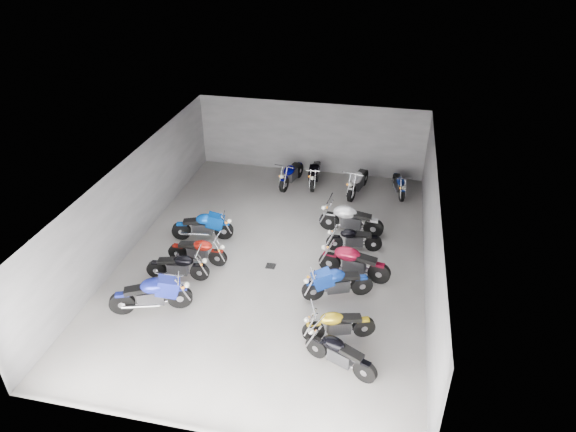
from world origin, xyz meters
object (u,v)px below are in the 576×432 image
Objects in this scene: motorcycle_back_c at (291,174)px; motorcycle_back_f at (399,184)px; motorcycle_right_a at (340,353)px; motorcycle_right_c at (337,283)px; motorcycle_left_c at (178,266)px; motorcycle_left_e at (203,226)px; motorcycle_left_b at (152,294)px; motorcycle_right_e at (353,239)px; motorcycle_back_e at (358,181)px; motorcycle_right_d at (353,262)px; motorcycle_back_d at (315,173)px; motorcycle_left_d at (198,251)px; motorcycle_right_f at (351,219)px; motorcycle_right_b at (338,324)px; drain_grate at (271,266)px.

motorcycle_back_f is at bearing -165.79° from motorcycle_back_c.
motorcycle_right_c is (-0.44, 2.81, 0.04)m from motorcycle_right_a.
motorcycle_left_e is (-0.04, 2.39, 0.04)m from motorcycle_left_c.
motorcycle_right_e is at bearing 107.28° from motorcycle_left_b.
motorcycle_back_c is 0.95× the size of motorcycle_back_e.
motorcycle_right_e is at bearing 59.75° from motorcycle_back_f.
motorcycle_right_d is 1.09× the size of motorcycle_back_d.
motorcycle_back_d is (-2.33, 10.17, 0.02)m from motorcycle_right_a.
motorcycle_left_d is 1.48m from motorcycle_left_e.
motorcycle_left_d reaches higher than motorcycle_right_e.
motorcycle_right_e is 0.85× the size of motorcycle_back_e.
motorcycle_left_d is 5.59m from motorcycle_right_f.
motorcycle_back_c reaches higher than motorcycle_left_d.
motorcycle_right_a is 0.91× the size of motorcycle_back_d.
motorcycle_right_f is (5.23, 5.46, -0.01)m from motorcycle_left_b.
motorcycle_right_b is at bearing -173.28° from motorcycle_right_d.
motorcycle_right_e is 5.20m from motorcycle_back_d.
motorcycle_left_e is at bearing 156.78° from motorcycle_left_b.
motorcycle_right_c is at bearing 32.10° from motorcycle_right_a.
motorcycle_right_c is at bearing 164.74° from motorcycle_right_e.
motorcycle_left_b is at bearing -12.90° from motorcycle_left_c.
motorcycle_left_c is 0.97× the size of motorcycle_right_c.
motorcycle_right_a is (5.48, -2.65, 0.01)m from motorcycle_left_c.
motorcycle_right_f is (5.10, 1.50, 0.04)m from motorcycle_left_e.
motorcycle_right_c is at bearing -25.36° from drain_grate.
motorcycle_back_e is (5.03, 7.04, 0.06)m from motorcycle_left_c.
motorcycle_right_d is (5.43, 1.28, 0.08)m from motorcycle_left_c.
motorcycle_right_d is at bearing -166.22° from motorcycle_right_f.
motorcycle_right_e is at bearing -27.44° from motorcycle_right_c.
motorcycle_back_c is (-3.32, 9.88, 0.03)m from motorcycle_right_a.
motorcycle_right_f reaches higher than motorcycle_right_a.
motorcycle_right_f is at bearing 114.91° from motorcycle_left_b.
motorcycle_back_c is at bearing 143.06° from motorcycle_left_e.
motorcycle_right_f reaches higher than motorcycle_right_b.
drain_grate is 0.15× the size of motorcycle_right_c.
motorcycle_right_d is at bearing 96.62° from motorcycle_left_c.
motorcycle_right_e is (2.58, 1.52, 0.46)m from drain_grate.
motorcycle_right_a is at bearing 70.15° from motorcycle_back_f.
motorcycle_back_c is at bearing -11.48° from motorcycle_back_f.
motorcycle_right_f is (5.05, 3.89, 0.08)m from motorcycle_left_c.
motorcycle_left_e reaches higher than drain_grate.
motorcycle_left_c reaches higher than motorcycle_back_f.
motorcycle_left_e is 0.92× the size of motorcycle_right_f.
motorcycle_back_c is 1.00× the size of motorcycle_back_d.
motorcycle_back_f is (1.68, 0.30, -0.10)m from motorcycle_back_e.
motorcycle_right_c is at bearing 53.82° from motorcycle_left_e.
motorcycle_right_a is at bearing 172.04° from motorcycle_right_e.
motorcycle_left_d is 6.55m from motorcycle_back_c.
motorcycle_left_b is 1.16× the size of motorcycle_right_b.
motorcycle_left_b is at bearing 39.49° from motorcycle_back_f.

